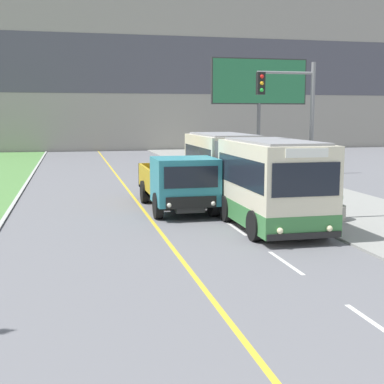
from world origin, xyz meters
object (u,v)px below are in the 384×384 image
billboard_large (259,85)px  planter_round_near (330,204)px  traffic_light_mast (296,122)px  planter_round_third (257,180)px  dump_truck (180,184)px  city_bus (245,175)px  planter_round_second (290,191)px

billboard_large → planter_round_near: (-2.64, -15.46, -5.31)m
traffic_light_mast → planter_round_third: (1.23, 7.54, -3.14)m
dump_truck → traffic_light_mast: traffic_light_mast is taller
city_bus → planter_round_near: size_ratio=8.83×
dump_truck → planter_round_near: size_ratio=5.07×
dump_truck → planter_round_second: (5.21, 0.72, -0.55)m
city_bus → planter_round_second: bearing=30.7°
billboard_large → planter_round_third: 9.68m
dump_truck → planter_round_second: 5.29m
planter_round_near → planter_round_third: (-0.12, 7.86, -0.00)m
dump_truck → planter_round_near: bearing=-31.7°
traffic_light_mast → billboard_large: billboard_large is taller
planter_round_near → planter_round_second: size_ratio=1.05×
billboard_large → planter_round_third: billboard_large is taller
planter_round_near → dump_truck: bearing=148.3°
city_bus → planter_round_third: 6.15m
city_bus → planter_round_third: city_bus is taller
city_bus → traffic_light_mast: traffic_light_mast is taller
city_bus → dump_truck: bearing=161.0°
billboard_large → planter_round_third: (-2.76, -7.60, -5.31)m
city_bus → traffic_light_mast: size_ratio=1.99×
city_bus → billboard_large: size_ratio=1.54×
traffic_light_mast → planter_round_third: bearing=80.7°
dump_truck → traffic_light_mast: size_ratio=1.14×
billboard_large → planter_round_near: 16.56m
dump_truck → planter_round_second: dump_truck is taller
traffic_light_mast → planter_round_near: bearing=-13.0°
dump_truck → planter_round_third: 6.90m
city_bus → billboard_large: 14.81m
traffic_light_mast → planter_round_near: size_ratio=4.44×
planter_round_near → planter_round_second: bearing=89.8°
planter_round_third → billboard_large: bearing=70.0°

